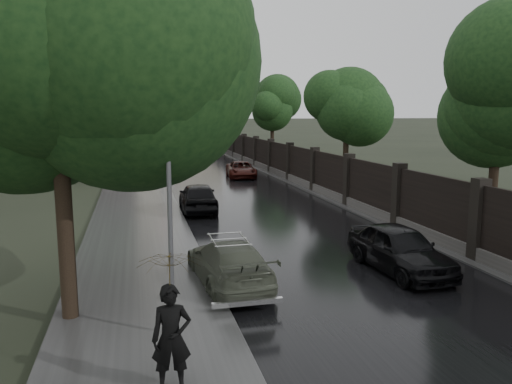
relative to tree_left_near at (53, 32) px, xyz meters
name	(u,v)px	position (x,y,z in m)	size (l,w,h in m)	color
ground	(443,345)	(7.60, -3.00, -6.42)	(800.00, 800.00, 0.00)	black
road	(149,125)	(7.60, 187.00, -6.41)	(8.00, 420.00, 0.02)	black
sidewalk_left	(133,125)	(1.60, 187.00, -6.34)	(4.00, 420.00, 0.16)	#2D2D2D
verge_right	(164,125)	(13.10, 187.00, -6.38)	(3.00, 420.00, 0.08)	#2D2D2D
fence_right	(264,158)	(12.20, 29.01, -5.41)	(0.45, 75.72, 2.70)	#383533
tree_left_near	(53,32)	(0.00, 0.00, 0.00)	(5.44, 5.44, 9.16)	black
tree_left_far	(105,106)	(-0.40, 27.00, -1.18)	(4.25, 4.25, 7.39)	black
tree_right_a	(499,107)	(15.10, 5.00, -1.47)	(4.08, 4.08, 7.01)	black
tree_right_b	(347,110)	(15.10, 19.00, -1.47)	(4.08, 4.08, 7.01)	black
tree_right_c	(272,111)	(15.10, 37.00, -1.47)	(4.08, 4.08, 7.01)	black
lamp_post	(170,217)	(2.20, -1.50, -3.75)	(0.25, 0.12, 5.11)	#59595E
traffic_light	(161,149)	(3.30, 21.99, -4.02)	(0.16, 0.32, 4.00)	#59595E
brick_building	(18,64)	(-10.40, 49.00, 3.58)	(24.00, 18.00, 20.00)	black
stalinist_tower	(141,55)	(7.60, 297.00, 31.97)	(92.00, 30.00, 159.00)	tan
volga_sedan	(229,263)	(4.00, 1.72, -5.79)	(1.75, 4.31, 1.25)	#484E3E
hatchback_left	(198,197)	(4.47, 12.29, -5.70)	(1.70, 4.23, 1.44)	black
car_right_near	(400,249)	(9.20, 1.59, -5.71)	(1.68, 4.18, 1.42)	black
car_right_far	(241,170)	(9.20, 24.40, -5.82)	(1.98, 4.30, 1.19)	#330F0B
pedestrian_umbrella	(170,281)	(2.03, -3.62, -4.36)	(1.10, 1.12, 2.85)	black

